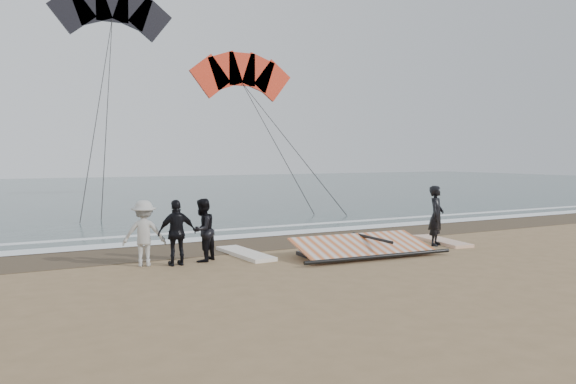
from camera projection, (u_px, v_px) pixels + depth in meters
name	position (u px, v px, depth m)	size (l,w,h in m)	color
ground	(393.00, 264.00, 13.37)	(120.00, 120.00, 0.00)	#8C704C
sea	(114.00, 190.00, 42.37)	(120.00, 54.00, 0.02)	#233838
wet_sand	(300.00, 239.00, 17.33)	(120.00, 2.80, 0.01)	#4C3D2B
foam_near	(279.00, 233.00, 18.56)	(120.00, 0.90, 0.01)	white
foam_far	(257.00, 228.00, 20.05)	(120.00, 0.45, 0.01)	white
man_main	(436.00, 216.00, 16.15)	(0.63, 0.41, 1.73)	black
board_white	(441.00, 241.00, 16.76)	(0.63, 2.26, 0.09)	white
board_cream	(245.00, 254.00, 14.58)	(0.62, 2.32, 0.10)	white
trio_cluster	(172.00, 232.00, 13.34)	(2.44, 1.00, 1.56)	black
sail_rig	(357.00, 248.00, 14.59)	(4.22, 1.92, 0.49)	black
kite_red	(242.00, 79.00, 34.24)	(7.43, 6.13, 13.94)	red
kite_dark	(112.00, 15.00, 32.70)	(8.03, 6.05, 16.31)	black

